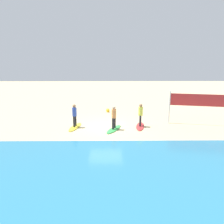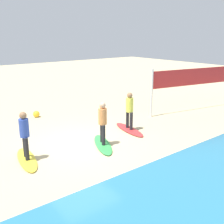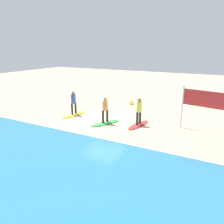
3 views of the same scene
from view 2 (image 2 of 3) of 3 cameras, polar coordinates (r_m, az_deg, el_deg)
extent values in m
plane|color=#CCB789|center=(11.11, -6.61, -6.42)|extent=(60.00, 60.00, 0.00)
ellipsoid|color=red|center=(12.47, 3.54, -3.59)|extent=(0.93, 2.17, 0.09)
cylinder|color=#232328|center=(12.20, 3.96, -1.89)|extent=(0.14, 0.14, 0.78)
cylinder|color=#232328|center=(12.46, 3.19, -1.49)|extent=(0.14, 0.14, 0.78)
cylinder|color=#E0E04C|center=(12.14, 3.63, 1.47)|extent=(0.32, 0.32, 0.62)
sphere|color=#9E704C|center=(12.04, 3.66, 3.45)|extent=(0.24, 0.24, 0.24)
ellipsoid|color=green|center=(10.83, -1.90, -6.65)|extent=(1.39, 2.14, 0.09)
cylinder|color=#232328|center=(10.53, -1.75, -4.78)|extent=(0.14, 0.14, 0.78)
cylinder|color=#232328|center=(10.82, -2.09, -4.20)|extent=(0.14, 0.14, 0.78)
cylinder|color=#E58C4C|center=(10.45, -1.96, -0.89)|extent=(0.32, 0.32, 0.62)
sphere|color=tan|center=(10.34, -1.98, 1.39)|extent=(0.24, 0.24, 0.24)
ellipsoid|color=yellow|center=(10.05, -17.07, -9.26)|extent=(0.98, 2.17, 0.09)
cylinder|color=#232328|center=(9.73, -17.11, -7.30)|extent=(0.14, 0.14, 0.78)
cylinder|color=#232328|center=(10.02, -17.43, -6.64)|extent=(0.14, 0.14, 0.78)
cylinder|color=#334CAD|center=(9.64, -17.61, -3.12)|extent=(0.32, 0.32, 0.62)
sphere|color=#9E704C|center=(9.51, -17.82, -0.67)|extent=(0.24, 0.24, 0.24)
cylinder|color=silver|center=(14.32, 8.17, 3.86)|extent=(0.10, 0.10, 2.50)
cube|color=red|center=(17.18, 20.75, 7.19)|extent=(8.83, 1.79, 0.90)
sphere|color=yellow|center=(14.88, -15.28, -0.41)|extent=(0.33, 0.33, 0.33)
camera|label=1|loc=(9.21, 104.94, 1.94)|focal=36.48mm
camera|label=3|loc=(12.86, 67.51, 8.00)|focal=35.48mm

